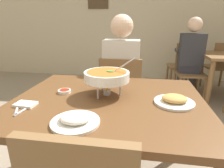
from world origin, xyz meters
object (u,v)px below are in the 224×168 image
(chair_diner_main, at_px, (121,93))
(rice_plate, at_px, (75,120))
(curry_bowl, at_px, (107,76))
(diner_main, at_px, (122,71))
(chair_bg_corner, at_px, (186,62))
(chair_bg_right, at_px, (221,64))
(sauce_dish, at_px, (65,91))
(dining_table_main, at_px, (109,114))
(appetizer_plate, at_px, (174,100))
(patron_bg_left, at_px, (190,54))
(chair_bg_left, at_px, (189,68))

(chair_diner_main, height_order, rice_plate, chair_diner_main)
(curry_bowl, bearing_deg, diner_main, 88.27)
(chair_bg_corner, bearing_deg, chair_bg_right, -6.90)
(diner_main, height_order, sauce_dish, diner_main)
(sauce_dish, xyz_separation_m, chair_bg_corner, (1.35, 2.49, -0.27))
(dining_table_main, height_order, chair_bg_right, chair_bg_right)
(appetizer_plate, xyz_separation_m, chair_bg_corner, (0.63, 2.57, -0.28))
(chair_bg_corner, bearing_deg, diner_main, -120.66)
(diner_main, xyz_separation_m, chair_bg_right, (1.63, 1.67, -0.24))
(curry_bowl, distance_m, appetizer_plate, 0.45)
(dining_table_main, bearing_deg, patron_bg_left, 64.61)
(patron_bg_left, bearing_deg, rice_plate, -114.35)
(appetizer_plate, distance_m, chair_bg_left, 2.21)
(chair_bg_right, relative_size, chair_bg_corner, 1.00)
(diner_main, height_order, chair_bg_left, diner_main)
(curry_bowl, height_order, chair_bg_left, curry_bowl)
(appetizer_plate, xyz_separation_m, sauce_dish, (-0.73, 0.07, -0.01))
(chair_diner_main, distance_m, patron_bg_left, 1.62)
(curry_bowl, xyz_separation_m, patron_bg_left, (1.00, 1.98, -0.15))
(chair_bg_left, bearing_deg, dining_table_main, -115.37)
(appetizer_plate, bearing_deg, curry_bowl, 168.96)
(chair_diner_main, distance_m, rice_plate, 1.15)
(chair_diner_main, relative_size, chair_bg_right, 1.00)
(chair_diner_main, bearing_deg, dining_table_main, -90.00)
(curry_bowl, xyz_separation_m, appetizer_plate, (0.43, -0.08, -0.11))
(diner_main, xyz_separation_m, chair_bg_left, (0.99, 1.28, -0.24))
(chair_bg_corner, xyz_separation_m, patron_bg_left, (-0.06, -0.50, 0.24))
(sauce_dish, distance_m, patron_bg_left, 2.38)
(chair_diner_main, bearing_deg, chair_bg_right, 46.23)
(appetizer_plate, height_order, chair_bg_right, chair_bg_right)
(dining_table_main, bearing_deg, curry_bowl, 108.02)
(dining_table_main, relative_size, rice_plate, 5.05)
(diner_main, relative_size, curry_bowl, 3.94)
(sauce_dish, bearing_deg, diner_main, 66.90)
(diner_main, bearing_deg, chair_bg_right, 45.68)
(chair_bg_corner, bearing_deg, chair_bg_left, -94.79)
(diner_main, distance_m, chair_bg_left, 1.64)
(sauce_dish, relative_size, chair_bg_right, 0.10)
(chair_bg_left, height_order, chair_bg_right, same)
(chair_diner_main, relative_size, patron_bg_left, 0.69)
(chair_bg_left, height_order, patron_bg_left, patron_bg_left)
(chair_diner_main, xyz_separation_m, chair_bg_corner, (1.03, 1.77, 0.00))
(appetizer_plate, distance_m, chair_bg_right, 2.79)
(curry_bowl, relative_size, sauce_dish, 3.69)
(sauce_dish, bearing_deg, rice_plate, -61.14)
(curry_bowl, distance_m, patron_bg_left, 2.22)
(curry_bowl, height_order, sauce_dish, curry_bowl)
(curry_bowl, relative_size, chair_bg_right, 0.37)
(chair_diner_main, xyz_separation_m, sauce_dish, (-0.32, -0.72, 0.27))
(dining_table_main, distance_m, chair_bg_left, 2.32)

